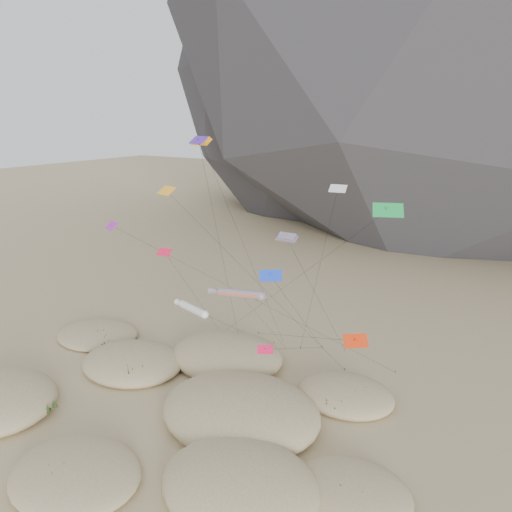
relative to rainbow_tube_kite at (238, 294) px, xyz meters
The scene contains 9 objects.
ground 16.07m from the rainbow_tube_kite, 91.62° to the right, with size 500.00×500.00×0.00m, color #CCB789.
dunes 13.29m from the rainbow_tube_kite, 110.23° to the right, with size 52.81×35.54×4.31m.
dune_grass 13.10m from the rainbow_tube_kite, 99.30° to the right, with size 42.44×29.37×1.58m.
kite_stakes 15.68m from the rainbow_tube_kite, 84.42° to the left, with size 24.55×5.99×0.30m.
rainbow_tube_kite is the anchor object (origin of this frame).
white_tube_kite 5.59m from the rainbow_tube_kite, 152.09° to the right, with size 6.58×15.43×9.89m.
orange_parafoil 16.45m from the rainbow_tube_kite, 169.22° to the right, with size 4.21×13.81×28.04m.
multi_parafoil 8.64m from the rainbow_tube_kite, 15.07° to the left, with size 3.24×13.41×18.44m.
delta_kites 7.26m from the rainbow_tube_kite, 12.95° to the right, with size 32.66×20.31×28.07m.
Camera 1 is at (29.61, -31.33, 30.28)m, focal length 35.00 mm.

